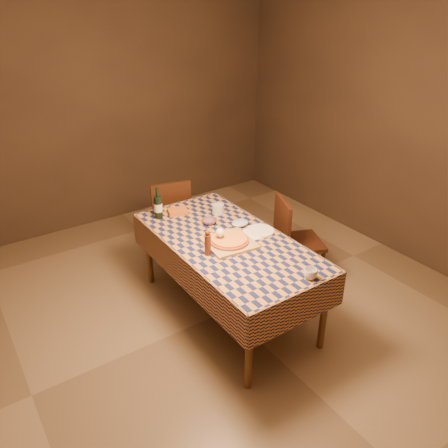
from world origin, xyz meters
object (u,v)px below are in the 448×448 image
(chair_far, at_px, (170,214))
(wine_bottle, at_px, (158,207))
(cutting_board, at_px, (229,243))
(bowl, at_px, (209,221))
(dining_table, at_px, (227,247))
(white_plate, at_px, (260,231))
(chair_right, at_px, (292,237))
(pizza, at_px, (229,240))

(chair_far, bearing_deg, wine_bottle, -126.74)
(cutting_board, distance_m, bowl, 0.42)
(dining_table, bearing_deg, chair_far, 87.43)
(dining_table, distance_m, white_plate, 0.34)
(wine_bottle, height_order, chair_right, wine_bottle)
(pizza, xyz_separation_m, wine_bottle, (-0.27, 0.78, 0.07))
(pizza, bearing_deg, chair_far, 86.25)
(pizza, bearing_deg, wine_bottle, 108.97)
(pizza, xyz_separation_m, bowl, (0.06, 0.41, -0.02))
(cutting_board, height_order, white_plate, cutting_board)
(white_plate, bearing_deg, pizza, -175.85)
(wine_bottle, distance_m, chair_far, 0.69)
(dining_table, bearing_deg, pizza, -112.70)
(chair_far, relative_size, chair_right, 1.00)
(bowl, relative_size, wine_bottle, 0.44)
(dining_table, relative_size, wine_bottle, 6.00)
(pizza, bearing_deg, chair_right, 7.61)
(cutting_board, distance_m, chair_right, 0.89)
(dining_table, distance_m, pizza, 0.14)
(wine_bottle, height_order, chair_far, wine_bottle)
(chair_far, bearing_deg, cutting_board, -93.75)
(bowl, bearing_deg, white_plate, -52.88)
(dining_table, height_order, white_plate, white_plate)
(dining_table, distance_m, bowl, 0.36)
(wine_bottle, bearing_deg, bowl, -47.96)
(bowl, relative_size, chair_right, 0.14)
(wine_bottle, distance_m, white_plate, 0.98)
(wine_bottle, distance_m, chair_right, 1.34)
(pizza, distance_m, bowl, 0.42)
(wine_bottle, bearing_deg, pizza, -71.03)
(cutting_board, distance_m, wine_bottle, 0.83)
(dining_table, bearing_deg, wine_bottle, 112.67)
(cutting_board, relative_size, chair_right, 0.42)
(cutting_board, xyz_separation_m, bowl, (0.06, 0.41, 0.01))
(cutting_board, xyz_separation_m, white_plate, (0.36, 0.03, -0.01))
(pizza, relative_size, bowl, 2.86)
(cutting_board, bearing_deg, chair_right, 7.61)
(dining_table, relative_size, white_plate, 7.44)
(bowl, bearing_deg, chair_right, -21.00)
(cutting_board, distance_m, white_plate, 0.36)
(white_plate, xyz_separation_m, chair_right, (0.49, 0.09, -0.25))
(dining_table, height_order, bowl, bowl)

